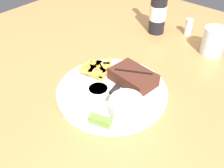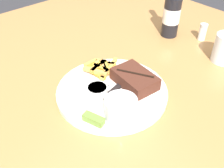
{
  "view_description": "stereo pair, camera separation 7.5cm",
  "coord_description": "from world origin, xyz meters",
  "px_view_note": "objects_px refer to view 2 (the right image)",
  "views": [
    {
      "loc": [
        0.38,
        -0.44,
        1.27
      ],
      "look_at": [
        0.0,
        0.0,
        0.8
      ],
      "focal_mm": 42.0,
      "sensor_mm": 36.0,
      "label": 1
    },
    {
      "loc": [
        0.44,
        -0.39,
        1.27
      ],
      "look_at": [
        0.0,
        0.0,
        0.8
      ],
      "focal_mm": 42.0,
      "sensor_mm": 36.0,
      "label": 2
    }
  ],
  "objects_px": {
    "coleslaw_cup": "(121,107)",
    "knife_utensil": "(123,82)",
    "fork_utensil": "(92,77)",
    "beer_bottle": "(172,14)",
    "pickle_spear": "(94,119)",
    "dipping_sauce_cup": "(97,90)",
    "dinner_plate": "(112,92)",
    "steak_portion": "(135,79)",
    "salt_shaker": "(203,32)"
  },
  "relations": [
    {
      "from": "coleslaw_cup",
      "to": "knife_utensil",
      "type": "bearing_deg",
      "value": 133.54
    },
    {
      "from": "fork_utensil",
      "to": "beer_bottle",
      "type": "bearing_deg",
      "value": 89.76
    },
    {
      "from": "pickle_spear",
      "to": "beer_bottle",
      "type": "relative_size",
      "value": 0.24
    },
    {
      "from": "dipping_sauce_cup",
      "to": "fork_utensil",
      "type": "distance_m",
      "value": 0.08
    },
    {
      "from": "coleslaw_cup",
      "to": "pickle_spear",
      "type": "bearing_deg",
      "value": -114.57
    },
    {
      "from": "pickle_spear",
      "to": "fork_utensil",
      "type": "relative_size",
      "value": 0.45
    },
    {
      "from": "dinner_plate",
      "to": "fork_utensil",
      "type": "bearing_deg",
      "value": -174.98
    },
    {
      "from": "dinner_plate",
      "to": "beer_bottle",
      "type": "bearing_deg",
      "value": 106.33
    },
    {
      "from": "steak_portion",
      "to": "knife_utensil",
      "type": "xyz_separation_m",
      "value": [
        -0.02,
        -0.02,
        -0.02
      ]
    },
    {
      "from": "beer_bottle",
      "to": "pickle_spear",
      "type": "bearing_deg",
      "value": -70.69
    },
    {
      "from": "coleslaw_cup",
      "to": "pickle_spear",
      "type": "distance_m",
      "value": 0.07
    },
    {
      "from": "steak_portion",
      "to": "knife_utensil",
      "type": "relative_size",
      "value": 0.84
    },
    {
      "from": "knife_utensil",
      "to": "salt_shaker",
      "type": "relative_size",
      "value": 2.54
    },
    {
      "from": "knife_utensil",
      "to": "salt_shaker",
      "type": "bearing_deg",
      "value": -9.63
    },
    {
      "from": "steak_portion",
      "to": "beer_bottle",
      "type": "bearing_deg",
      "value": 112.92
    },
    {
      "from": "steak_portion",
      "to": "fork_utensil",
      "type": "relative_size",
      "value": 1.03
    },
    {
      "from": "dinner_plate",
      "to": "knife_utensil",
      "type": "xyz_separation_m",
      "value": [
        0.0,
        0.04,
        0.01
      ]
    },
    {
      "from": "fork_utensil",
      "to": "knife_utensil",
      "type": "bearing_deg",
      "value": 25.97
    },
    {
      "from": "fork_utensil",
      "to": "beer_bottle",
      "type": "relative_size",
      "value": 0.54
    },
    {
      "from": "dinner_plate",
      "to": "steak_portion",
      "type": "bearing_deg",
      "value": 69.24
    },
    {
      "from": "pickle_spear",
      "to": "knife_utensil",
      "type": "xyz_separation_m",
      "value": [
        -0.06,
        0.16,
        -0.01
      ]
    },
    {
      "from": "fork_utensil",
      "to": "beer_bottle",
      "type": "height_order",
      "value": "beer_bottle"
    },
    {
      "from": "pickle_spear",
      "to": "beer_bottle",
      "type": "xyz_separation_m",
      "value": [
        -0.19,
        0.53,
        0.06
      ]
    },
    {
      "from": "dipping_sauce_cup",
      "to": "beer_bottle",
      "type": "bearing_deg",
      "value": 103.36
    },
    {
      "from": "steak_portion",
      "to": "coleslaw_cup",
      "type": "distance_m",
      "value": 0.14
    },
    {
      "from": "knife_utensil",
      "to": "dipping_sauce_cup",
      "type": "bearing_deg",
      "value": 159.92
    },
    {
      "from": "dipping_sauce_cup",
      "to": "pickle_spear",
      "type": "bearing_deg",
      "value": -43.99
    },
    {
      "from": "dinner_plate",
      "to": "pickle_spear",
      "type": "distance_m",
      "value": 0.14
    },
    {
      "from": "dipping_sauce_cup",
      "to": "salt_shaker",
      "type": "bearing_deg",
      "value": 90.11
    },
    {
      "from": "dinner_plate",
      "to": "dipping_sauce_cup",
      "type": "distance_m",
      "value": 0.05
    },
    {
      "from": "coleslaw_cup",
      "to": "dipping_sauce_cup",
      "type": "bearing_deg",
      "value": 174.69
    },
    {
      "from": "salt_shaker",
      "to": "dipping_sauce_cup",
      "type": "bearing_deg",
      "value": -89.89
    },
    {
      "from": "steak_portion",
      "to": "beer_bottle",
      "type": "height_order",
      "value": "beer_bottle"
    },
    {
      "from": "coleslaw_cup",
      "to": "beer_bottle",
      "type": "bearing_deg",
      "value": 114.85
    },
    {
      "from": "knife_utensil",
      "to": "salt_shaker",
      "type": "xyz_separation_m",
      "value": [
        -0.01,
        0.43,
        0.01
      ]
    },
    {
      "from": "dipping_sauce_cup",
      "to": "beer_bottle",
      "type": "distance_m",
      "value": 0.47
    },
    {
      "from": "steak_portion",
      "to": "fork_utensil",
      "type": "distance_m",
      "value": 0.13
    },
    {
      "from": "dipping_sauce_cup",
      "to": "pickle_spear",
      "type": "xyz_separation_m",
      "value": [
        0.08,
        -0.08,
        -0.0
      ]
    },
    {
      "from": "dinner_plate",
      "to": "knife_utensil",
      "type": "bearing_deg",
      "value": 88.49
    },
    {
      "from": "fork_utensil",
      "to": "knife_utensil",
      "type": "relative_size",
      "value": 0.81
    },
    {
      "from": "dinner_plate",
      "to": "coleslaw_cup",
      "type": "height_order",
      "value": "coleslaw_cup"
    },
    {
      "from": "dinner_plate",
      "to": "fork_utensil",
      "type": "xyz_separation_m",
      "value": [
        -0.09,
        -0.01,
        0.01
      ]
    },
    {
      "from": "knife_utensil",
      "to": "coleslaw_cup",
      "type": "bearing_deg",
      "value": -147.99
    },
    {
      "from": "steak_portion",
      "to": "dipping_sauce_cup",
      "type": "height_order",
      "value": "steak_portion"
    },
    {
      "from": "dinner_plate",
      "to": "beer_bottle",
      "type": "height_order",
      "value": "beer_bottle"
    },
    {
      "from": "dipping_sauce_cup",
      "to": "knife_utensil",
      "type": "height_order",
      "value": "dipping_sauce_cup"
    },
    {
      "from": "steak_portion",
      "to": "pickle_spear",
      "type": "relative_size",
      "value": 2.3
    },
    {
      "from": "coleslaw_cup",
      "to": "beer_bottle",
      "type": "distance_m",
      "value": 0.52
    },
    {
      "from": "dipping_sauce_cup",
      "to": "pickle_spear",
      "type": "height_order",
      "value": "dipping_sauce_cup"
    },
    {
      "from": "coleslaw_cup",
      "to": "salt_shaker",
      "type": "bearing_deg",
      "value": 101.52
    }
  ]
}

